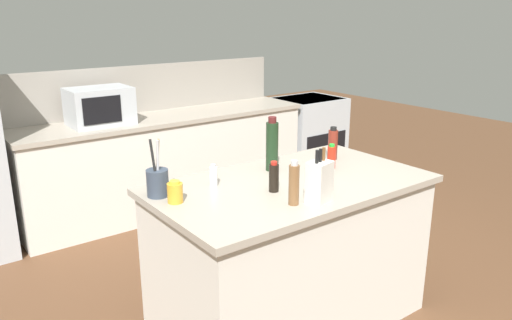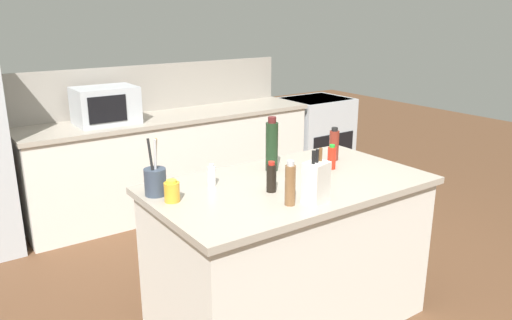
{
  "view_description": "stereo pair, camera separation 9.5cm",
  "coord_description": "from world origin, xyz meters",
  "px_view_note": "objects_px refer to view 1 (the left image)",
  "views": [
    {
      "loc": [
        -1.84,
        -2.11,
        1.91
      ],
      "look_at": [
        0.0,
        0.35,
        0.99
      ],
      "focal_mm": 35.0,
      "sensor_mm": 36.0,
      "label": 1
    },
    {
      "loc": [
        -1.76,
        -2.16,
        1.91
      ],
      "look_at": [
        0.0,
        0.35,
        0.99
      ],
      "focal_mm": 35.0,
      "sensor_mm": 36.0,
      "label": 2
    }
  ],
  "objects_px": {
    "microwave": "(100,106)",
    "honey_jar": "(175,192)",
    "knife_block": "(319,181)",
    "pepper_grinder": "(294,184)",
    "vinegar_bottle": "(333,144)",
    "hot_sauce_bottle": "(331,157)",
    "soy_sauce_bottle": "(274,177)",
    "salt_shaker": "(213,176)",
    "range_oven": "(308,135)",
    "utensil_crock": "(158,182)",
    "wine_bottle": "(272,145)"
  },
  "relations": [
    {
      "from": "pepper_grinder",
      "to": "salt_shaker",
      "type": "bearing_deg",
      "value": 110.42
    },
    {
      "from": "wine_bottle",
      "to": "vinegar_bottle",
      "type": "xyz_separation_m",
      "value": [
        0.48,
        -0.05,
        -0.06
      ]
    },
    {
      "from": "soy_sauce_bottle",
      "to": "wine_bottle",
      "type": "xyz_separation_m",
      "value": [
        0.23,
        0.31,
        0.08
      ]
    },
    {
      "from": "utensil_crock",
      "to": "pepper_grinder",
      "type": "distance_m",
      "value": 0.74
    },
    {
      "from": "soy_sauce_bottle",
      "to": "salt_shaker",
      "type": "distance_m",
      "value": 0.36
    },
    {
      "from": "knife_block",
      "to": "soy_sauce_bottle",
      "type": "xyz_separation_m",
      "value": [
        -0.09,
        0.26,
        -0.03
      ]
    },
    {
      "from": "utensil_crock",
      "to": "wine_bottle",
      "type": "relative_size",
      "value": 0.93
    },
    {
      "from": "knife_block",
      "to": "honey_jar",
      "type": "xyz_separation_m",
      "value": [
        -0.61,
        0.45,
        -0.06
      ]
    },
    {
      "from": "hot_sauce_bottle",
      "to": "soy_sauce_bottle",
      "type": "bearing_deg",
      "value": -168.48
    },
    {
      "from": "soy_sauce_bottle",
      "to": "vinegar_bottle",
      "type": "bearing_deg",
      "value": 19.6
    },
    {
      "from": "microwave",
      "to": "hot_sauce_bottle",
      "type": "xyz_separation_m",
      "value": [
        0.72,
        -2.15,
        -0.09
      ]
    },
    {
      "from": "range_oven",
      "to": "knife_block",
      "type": "relative_size",
      "value": 3.17
    },
    {
      "from": "soy_sauce_bottle",
      "to": "salt_shaker",
      "type": "relative_size",
      "value": 1.34
    },
    {
      "from": "utensil_crock",
      "to": "microwave",
      "type": "bearing_deg",
      "value": 78.46
    },
    {
      "from": "range_oven",
      "to": "microwave",
      "type": "bearing_deg",
      "value": 180.0
    },
    {
      "from": "vinegar_bottle",
      "to": "soy_sauce_bottle",
      "type": "bearing_deg",
      "value": -160.4
    },
    {
      "from": "range_oven",
      "to": "utensil_crock",
      "type": "xyz_separation_m",
      "value": [
        -2.9,
        -1.94,
        0.56
      ]
    },
    {
      "from": "microwave",
      "to": "soy_sauce_bottle",
      "type": "bearing_deg",
      "value": -86.1
    },
    {
      "from": "range_oven",
      "to": "salt_shaker",
      "type": "distance_m",
      "value": 3.29
    },
    {
      "from": "salt_shaker",
      "to": "vinegar_bottle",
      "type": "distance_m",
      "value": 0.94
    },
    {
      "from": "soy_sauce_bottle",
      "to": "wine_bottle",
      "type": "bearing_deg",
      "value": 52.97
    },
    {
      "from": "hot_sauce_bottle",
      "to": "microwave",
      "type": "bearing_deg",
      "value": 108.52
    },
    {
      "from": "range_oven",
      "to": "knife_block",
      "type": "xyz_separation_m",
      "value": [
        -2.26,
        -2.53,
        0.59
      ]
    },
    {
      "from": "knife_block",
      "to": "pepper_grinder",
      "type": "distance_m",
      "value": 0.14
    },
    {
      "from": "hot_sauce_bottle",
      "to": "soy_sauce_bottle",
      "type": "relative_size",
      "value": 0.91
    },
    {
      "from": "wine_bottle",
      "to": "vinegar_bottle",
      "type": "distance_m",
      "value": 0.49
    },
    {
      "from": "wine_bottle",
      "to": "honey_jar",
      "type": "bearing_deg",
      "value": -170.32
    },
    {
      "from": "pepper_grinder",
      "to": "salt_shaker",
      "type": "distance_m",
      "value": 0.53
    },
    {
      "from": "microwave",
      "to": "knife_block",
      "type": "distance_m",
      "value": 2.54
    },
    {
      "from": "honey_jar",
      "to": "salt_shaker",
      "type": "bearing_deg",
      "value": 17.8
    },
    {
      "from": "range_oven",
      "to": "soy_sauce_bottle",
      "type": "bearing_deg",
      "value": -136.09
    },
    {
      "from": "utensil_crock",
      "to": "pepper_grinder",
      "type": "height_order",
      "value": "utensil_crock"
    },
    {
      "from": "honey_jar",
      "to": "vinegar_bottle",
      "type": "distance_m",
      "value": 1.24
    },
    {
      "from": "microwave",
      "to": "honey_jar",
      "type": "bearing_deg",
      "value": -99.98
    },
    {
      "from": "microwave",
      "to": "honey_jar",
      "type": "relative_size",
      "value": 4.43
    },
    {
      "from": "vinegar_bottle",
      "to": "honey_jar",
      "type": "bearing_deg",
      "value": -176.57
    },
    {
      "from": "range_oven",
      "to": "microwave",
      "type": "distance_m",
      "value": 2.58
    },
    {
      "from": "pepper_grinder",
      "to": "vinegar_bottle",
      "type": "distance_m",
      "value": 0.89
    },
    {
      "from": "pepper_grinder",
      "to": "vinegar_bottle",
      "type": "xyz_separation_m",
      "value": [
        0.76,
        0.47,
        -0.01
      ]
    },
    {
      "from": "hot_sauce_bottle",
      "to": "wine_bottle",
      "type": "xyz_separation_m",
      "value": [
        -0.33,
        0.19,
        0.09
      ]
    },
    {
      "from": "salt_shaker",
      "to": "vinegar_bottle",
      "type": "relative_size",
      "value": 0.58
    },
    {
      "from": "microwave",
      "to": "vinegar_bottle",
      "type": "xyz_separation_m",
      "value": [
        0.87,
        -2.01,
        -0.06
      ]
    },
    {
      "from": "microwave",
      "to": "pepper_grinder",
      "type": "distance_m",
      "value": 2.48
    },
    {
      "from": "utensil_crock",
      "to": "hot_sauce_bottle",
      "type": "relative_size",
      "value": 2.01
    },
    {
      "from": "hot_sauce_bottle",
      "to": "honey_jar",
      "type": "bearing_deg",
      "value": 176.53
    },
    {
      "from": "salt_shaker",
      "to": "range_oven",
      "type": "bearing_deg",
      "value": 37.66
    },
    {
      "from": "salt_shaker",
      "to": "utensil_crock",
      "type": "bearing_deg",
      "value": 172.07
    },
    {
      "from": "range_oven",
      "to": "wine_bottle",
      "type": "xyz_separation_m",
      "value": [
        -2.12,
        -1.95,
        0.64
      ]
    },
    {
      "from": "microwave",
      "to": "salt_shaker",
      "type": "xyz_separation_m",
      "value": [
        -0.07,
        -1.99,
        -0.1
      ]
    },
    {
      "from": "range_oven",
      "to": "honey_jar",
      "type": "bearing_deg",
      "value": -144.06
    }
  ]
}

